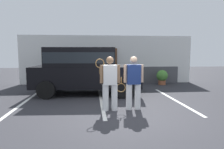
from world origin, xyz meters
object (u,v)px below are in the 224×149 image
at_px(tennis_player_woman, 133,82).
at_px(potted_plant_by_porch, 162,77).
at_px(tennis_player_man, 110,83).
at_px(parked_suv, 85,68).

distance_m(tennis_player_woman, potted_plant_by_porch, 5.59).
relative_size(tennis_player_man, potted_plant_by_porch, 2.01).
xyz_separation_m(parked_suv, tennis_player_woman, (1.63, -2.65, -0.26)).
bearing_deg(parked_suv, tennis_player_man, -68.47).
bearing_deg(tennis_player_man, tennis_player_woman, -176.92).
xyz_separation_m(parked_suv, tennis_player_man, (0.88, -2.70, -0.25)).
height_order(tennis_player_man, tennis_player_woman, tennis_player_woman).
distance_m(tennis_player_man, potted_plant_by_porch, 6.03).
relative_size(tennis_player_man, tennis_player_woman, 1.00).
bearing_deg(parked_suv, tennis_player_woman, -54.80).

